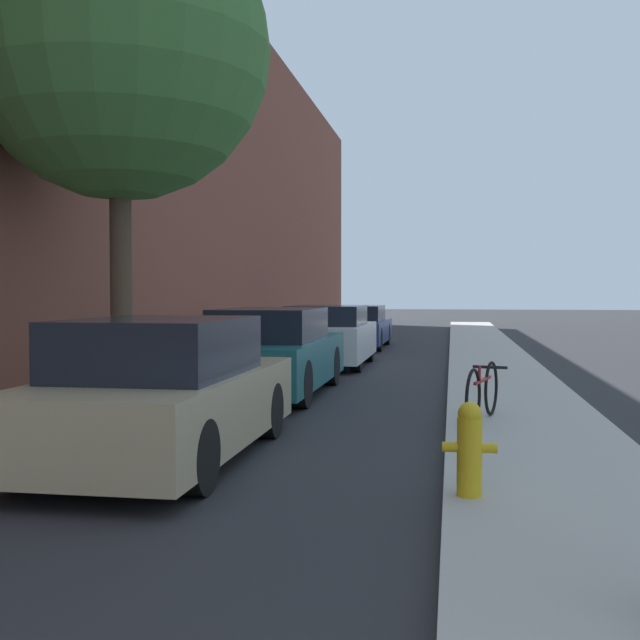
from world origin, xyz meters
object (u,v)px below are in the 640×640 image
(bicycle, at_px, (483,392))
(parked_car_teal, at_px, (273,353))
(fire_hydrant, at_px, (470,448))
(parked_car_white, at_px, (328,337))
(street_tree_near, at_px, (119,49))
(parked_car_champagne, at_px, (164,393))
(parked_car_navy, at_px, (356,327))

(bicycle, bearing_deg, parked_car_teal, 153.86)
(fire_hydrant, bearing_deg, bicycle, 86.25)
(parked_car_white, xyz_separation_m, street_tree_near, (-1.42, -8.19, 4.16))
(parked_car_champagne, height_order, bicycle, parked_car_champagne)
(parked_car_navy, height_order, fire_hydrant, parked_car_navy)
(parked_car_champagne, distance_m, parked_car_teal, 5.11)
(parked_car_white, bearing_deg, street_tree_near, -99.87)
(parked_car_teal, bearing_deg, street_tree_near, -113.15)
(parked_car_navy, bearing_deg, street_tree_near, -95.45)
(parked_car_teal, xyz_separation_m, parked_car_white, (0.12, 5.13, -0.01))
(parked_car_champagne, relative_size, fire_hydrant, 5.72)
(parked_car_white, height_order, bicycle, parked_car_white)
(parked_car_champagne, xyz_separation_m, fire_hydrant, (3.03, -1.37, -0.18))
(parked_car_champagne, distance_m, street_tree_near, 4.83)
(parked_car_champagne, relative_size, street_tree_near, 0.63)
(street_tree_near, bearing_deg, fire_hydrant, -37.96)
(parked_car_white, height_order, street_tree_near, street_tree_near)
(parked_car_navy, xyz_separation_m, bicycle, (3.27, -13.95, -0.15))
(parked_car_white, relative_size, parked_car_navy, 0.88)
(parked_car_champagne, bearing_deg, fire_hydrant, -24.29)
(parked_car_champagne, height_order, fire_hydrant, parked_car_champagne)
(parked_car_white, xyz_separation_m, parked_car_navy, (-0.07, 5.98, -0.05))
(street_tree_near, distance_m, bicycle, 6.36)
(parked_car_champagne, xyz_separation_m, parked_car_teal, (-0.05, 5.11, 0.01))
(parked_car_champagne, relative_size, parked_car_navy, 0.91)
(street_tree_near, height_order, bicycle, street_tree_near)
(parked_car_teal, xyz_separation_m, parked_car_navy, (0.04, 11.11, -0.07))
(parked_car_champagne, height_order, street_tree_near, street_tree_near)
(parked_car_champagne, distance_m, parked_car_navy, 16.22)
(parked_car_champagne, distance_m, fire_hydrant, 3.33)
(parked_car_teal, bearing_deg, parked_car_navy, 89.77)
(parked_car_navy, distance_m, fire_hydrant, 17.85)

